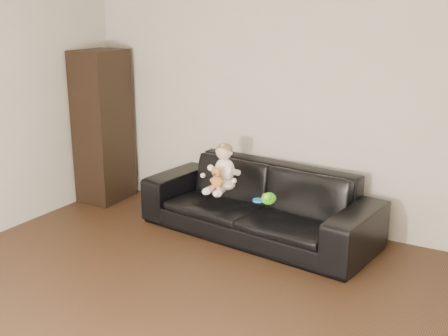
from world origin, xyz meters
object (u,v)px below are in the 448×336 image
Objects in this scene: teddy_bear at (217,178)px; sofa at (258,202)px; cabinet at (103,127)px; toy_rattle at (265,198)px; baby at (223,170)px; toy_green at (269,199)px; toy_blue_disc at (258,200)px.

sofa is at bearing 29.04° from teddy_bear.
cabinet is 26.47× the size of toy_rattle.
sofa is 0.46m from baby.
teddy_bear is 0.56m from toy_green.
cabinet is 2.31m from toy_green.
baby reaches higher than toy_green.
toy_rattle is at bearing 28.86° from toy_blue_disc.
toy_blue_disc is (0.43, 0.02, -0.15)m from teddy_bear.
sofa is at bearing 128.24° from toy_rattle.
baby is at bearing -10.19° from cabinet.
toy_blue_disc is at bearing -11.82° from cabinet.
sofa is at bearing 131.52° from toy_green.
toy_green is 0.09m from toy_rattle.
cabinet is 8.02× the size of teddy_bear.
toy_green is at bearing -12.06° from teddy_bear.
toy_blue_disc is (-0.05, -0.03, -0.02)m from toy_rattle.
toy_blue_disc is at bearing -8.78° from teddy_bear.
toy_rattle is 0.60× the size of toy_blue_disc.
teddy_bear is 1.38× the size of toy_green.
sofa is at bearing 13.65° from baby.
toy_rattle is at bearing -18.31° from baby.
sofa is 2.08m from cabinet.
cabinet is 2.20m from toy_blue_disc.
baby is 0.15m from teddy_bear.
cabinet reaches higher than toy_green.
toy_rattle reaches higher than toy_blue_disc.
baby is 4.29× the size of toy_blue_disc.
baby is at bearing 165.35° from toy_green.
sofa is 35.74× the size of toy_rattle.
teddy_bear reaches higher than toy_green.
cabinet reaches higher than toy_blue_disc.
toy_green is 2.40× the size of toy_rattle.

